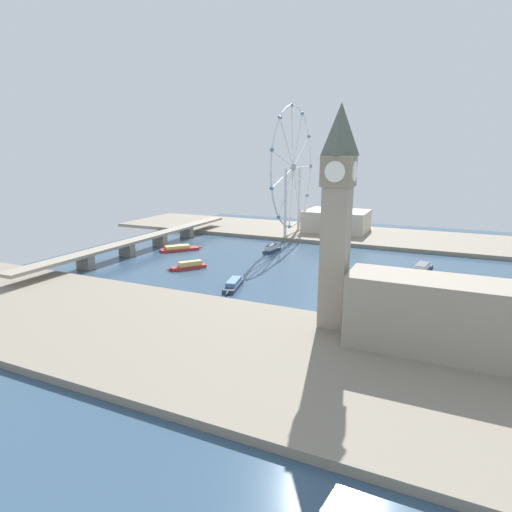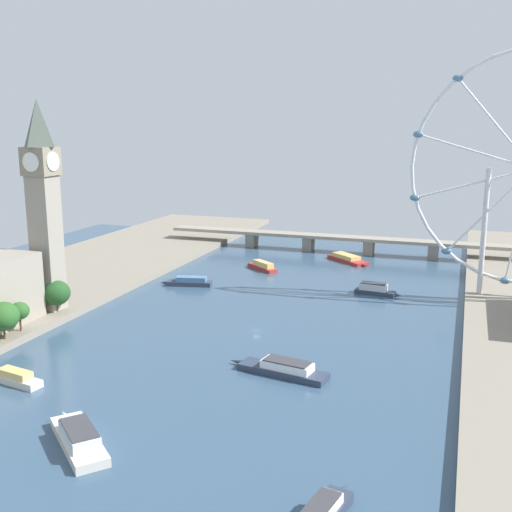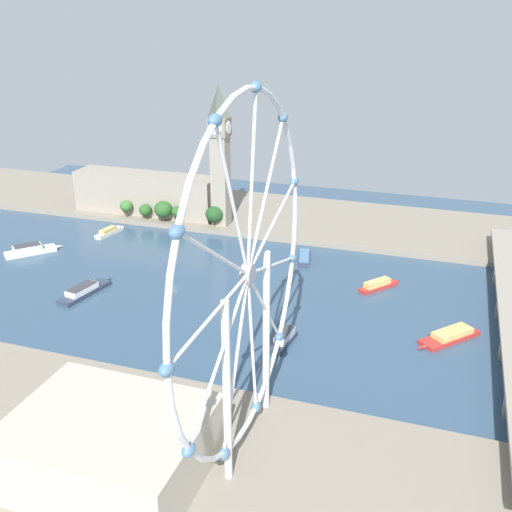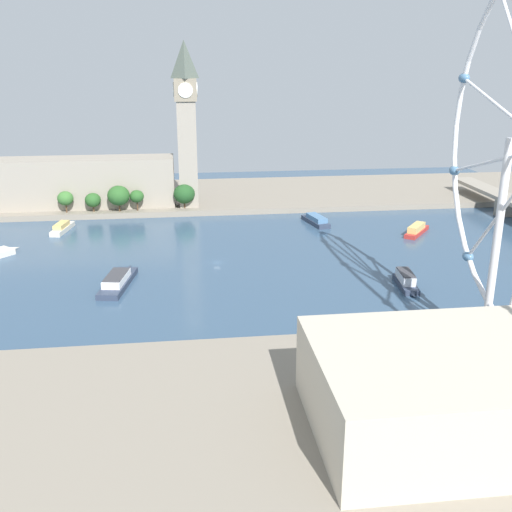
{
  "view_description": "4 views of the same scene",
  "coord_description": "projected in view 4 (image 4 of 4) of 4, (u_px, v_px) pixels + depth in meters",
  "views": [
    {
      "loc": [
        -250.65,
        -47.29,
        72.03
      ],
      "look_at": [
        -21.05,
        56.53,
        10.69
      ],
      "focal_mm": 28.96,
      "sensor_mm": 36.0,
      "label": 1
    },
    {
      "loc": [
        76.53,
        -222.68,
        81.79
      ],
      "look_at": [
        -21.01,
        60.02,
        16.9
      ],
      "focal_mm": 43.2,
      "sensor_mm": 36.0,
      "label": 2
    },
    {
      "loc": [
        252.13,
        129.07,
        132.47
      ],
      "look_at": [
        -24.09,
        36.33,
        12.5
      ],
      "focal_mm": 41.96,
      "sensor_mm": 36.0,
      "label": 3
    },
    {
      "loc": [
        241.45,
        -13.25,
        83.03
      ],
      "look_at": [
        13.28,
        15.08,
        6.61
      ],
      "focal_mm": 42.24,
      "sensor_mm": 36.0,
      "label": 4
    }
  ],
  "objects": [
    {
      "name": "ground_plane",
      "position": [
        217.0,
        262.0,
        255.11
      ],
      "size": [
        417.23,
        417.23,
        0.0
      ],
      "primitive_type": "plane",
      "color": "#334C66"
    },
    {
      "name": "riverbank_left",
      "position": [
        204.0,
        195.0,
        371.05
      ],
      "size": [
        90.0,
        520.0,
        3.0
      ],
      "primitive_type": "cube",
      "color": "gray",
      "rests_on": "ground_plane"
    },
    {
      "name": "riverbank_right",
      "position": [
        250.0,
        430.0,
        138.23
      ],
      "size": [
        90.0,
        520.0,
        3.0
      ],
      "primitive_type": "cube",
      "color": "gray",
      "rests_on": "ground_plane"
    },
    {
      "name": "clock_tower",
      "position": [
        186.0,
        123.0,
        324.12
      ],
      "size": [
        12.7,
        12.7,
        88.28
      ],
      "color": "gray",
      "rests_on": "riverbank_left"
    },
    {
      "name": "parliament_block",
      "position": [
        83.0,
        182.0,
        334.44
      ],
      "size": [
        22.0,
        100.32,
        27.0
      ],
      "primitive_type": "cube",
      "color": "gray",
      "rests_on": "riverbank_left"
    },
    {
      "name": "tree_row_embankment",
      "position": [
        132.0,
        196.0,
        326.14
      ],
      "size": [
        14.61,
        73.43,
        14.14
      ],
      "color": "#513823",
      "rests_on": "riverbank_left"
    },
    {
      "name": "riverside_hall",
      "position": [
        442.0,
        391.0,
        133.05
      ],
      "size": [
        45.17,
        56.82,
        19.32
      ],
      "primitive_type": "cube",
      "color": "#BCB29E",
      "rests_on": "riverbank_right"
    },
    {
      "name": "tour_boat_0",
      "position": [
        417.0,
        230.0,
        295.6
      ],
      "size": [
        23.39,
        19.7,
        4.91
      ],
      "rotation": [
        0.0,
        0.0,
        2.47
      ],
      "color": "#B22D28",
      "rests_on": "ground_plane"
    },
    {
      "name": "tour_boat_1",
      "position": [
        118.0,
        281.0,
        228.51
      ],
      "size": [
        36.19,
        13.21,
        5.2
      ],
      "rotation": [
        0.0,
        0.0,
        2.97
      ],
      "color": "#2D384C",
      "rests_on": "ground_plane"
    },
    {
      "name": "tour_boat_2",
      "position": [
        63.0,
        227.0,
        300.4
      ],
      "size": [
        25.92,
        8.95,
        4.56
      ],
      "rotation": [
        0.0,
        0.0,
        2.96
      ],
      "color": "beige",
      "rests_on": "ground_plane"
    },
    {
      "name": "tour_boat_3",
      "position": [
        406.0,
        281.0,
        227.6
      ],
      "size": [
        22.88,
        7.78,
        5.68
      ],
      "rotation": [
        0.0,
        0.0,
        6.18
      ],
      "color": "#2D384C",
      "rests_on": "ground_plane"
    },
    {
      "name": "tour_boat_4",
      "position": [
        316.0,
        220.0,
        313.29
      ],
      "size": [
        27.03,
        11.23,
        4.67
      ],
      "rotation": [
        0.0,
        0.0,
        3.36
      ],
      "color": "#2D384C",
      "rests_on": "ground_plane"
    }
  ]
}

